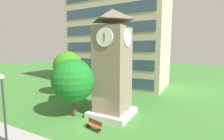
{
  "coord_description": "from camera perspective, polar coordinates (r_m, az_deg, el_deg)",
  "views": [
    {
      "loc": [
        9.46,
        -12.73,
        7.37
      ],
      "look_at": [
        0.59,
        4.24,
        5.03
      ],
      "focal_mm": 26.31,
      "sensor_mm": 36.0,
      "label": 1
    }
  ],
  "objects": [
    {
      "name": "clock_tower",
      "position": [
        18.11,
        0.18,
        0.32
      ],
      "size": [
        4.53,
        4.53,
        11.69
      ],
      "color": "gray",
      "rests_on": "ground"
    },
    {
      "name": "ground_plane",
      "position": [
        17.49,
        -8.58,
        -18.03
      ],
      "size": [
        160.0,
        160.0,
        0.0
      ],
      "primitive_type": "plane",
      "color": "#3D7A33"
    },
    {
      "name": "tree_by_building",
      "position": [
        27.65,
        -15.04,
        1.34
      ],
      "size": [
        4.76,
        4.76,
        7.16
      ],
      "color": "#513823",
      "rests_on": "ground"
    },
    {
      "name": "park_bench",
      "position": [
        16.19,
        -6.28,
        -18.34
      ],
      "size": [
        1.86,
        0.89,
        0.88
      ],
      "color": "brown",
      "rests_on": "ground"
    },
    {
      "name": "office_building",
      "position": [
        35.83,
        2.27,
        15.69
      ],
      "size": [
        19.78,
        10.8,
        25.6
      ],
      "color": "beige",
      "rests_on": "ground"
    },
    {
      "name": "tree_streetside",
      "position": [
        18.38,
        -13.21,
        -3.58
      ],
      "size": [
        4.73,
        4.73,
        6.43
      ],
      "color": "#513823",
      "rests_on": "ground"
    },
    {
      "name": "street_lamp",
      "position": [
        13.96,
        -33.46,
        -10.09
      ],
      "size": [
        0.36,
        0.36,
        5.7
      ],
      "color": "#333338",
      "rests_on": "ground"
    }
  ]
}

